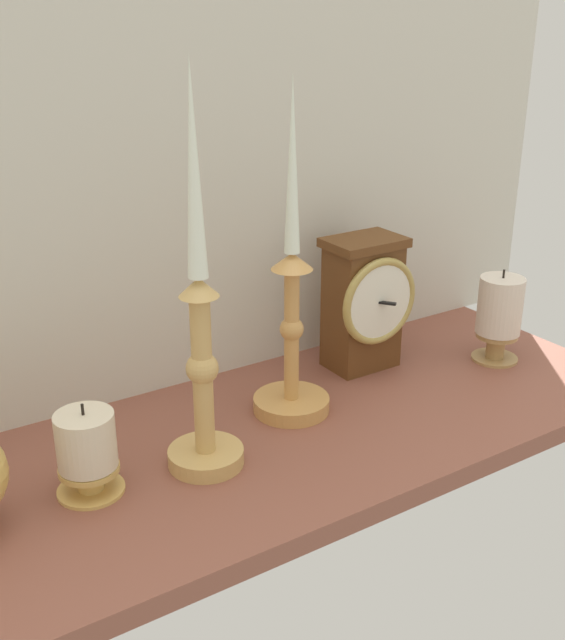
{
  "coord_description": "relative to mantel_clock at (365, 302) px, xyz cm",
  "views": [
    {
      "loc": [
        -42.15,
        -67.89,
        46.65
      ],
      "look_at": [
        2.02,
        0.0,
        14.0
      ],
      "focal_mm": 43.53,
      "sensor_mm": 36.0,
      "label": 1
    }
  ],
  "objects": [
    {
      "name": "candlestick_tall_center",
      "position": [
        -30.1,
        -10.37,
        4.23
      ],
      "size": [
        8.36,
        8.36,
        43.05
      ],
      "color": "tan",
      "rests_on": "ground_plane"
    },
    {
      "name": "back_wall",
      "position": [
        -20.9,
        9.96,
        22.95
      ],
      "size": [
        120.0,
        2.0,
        65.0
      ],
      "primitive_type": "cube",
      "color": "beige",
      "rests_on": "ground_plane"
    },
    {
      "name": "candlestick_tall_left",
      "position": [
        -15.46,
        -5.3,
        1.57
      ],
      "size": [
        9.49,
        9.49,
        40.47
      ],
      "color": "tan",
      "rests_on": "ground_plane"
    },
    {
      "name": "ground_plane",
      "position": [
        -20.9,
        -8.54,
        -10.75
      ],
      "size": [
        100.0,
        36.0,
        2.4
      ],
      "primitive_type": "cube",
      "color": "brown"
    },
    {
      "name": "pillar_candle_front",
      "position": [
        17.29,
        -8.66,
        -2.64
      ],
      "size": [
        6.52,
        6.52,
        13.47
      ],
      "color": "tan",
      "rests_on": "ground_plane"
    },
    {
      "name": "pillar_candle_near_clock",
      "position": [
        -42.6,
        -8.29,
        -4.8
      ],
      "size": [
        6.99,
        6.99,
        10.22
      ],
      "color": "#D7AD57",
      "rests_on": "ground_plane"
    },
    {
      "name": "mantel_clock",
      "position": [
        0.0,
        0.0,
        0.0
      ],
      "size": [
        12.05,
        9.4,
        18.44
      ],
      "color": "#5B3417",
      "rests_on": "ground_plane"
    }
  ]
}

